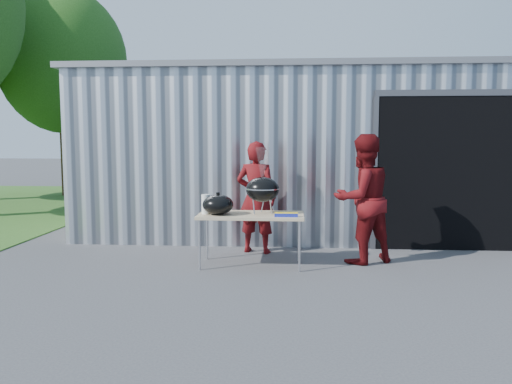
# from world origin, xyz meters

# --- Properties ---
(ground) EXTENTS (80.00, 80.00, 0.00)m
(ground) POSITION_xyz_m (0.00, 0.00, 0.00)
(ground) COLOR #404042
(building) EXTENTS (8.20, 6.20, 3.10)m
(building) POSITION_xyz_m (0.92, 4.59, 1.54)
(building) COLOR silver
(building) RESTS_ON ground
(tree_far) EXTENTS (3.95, 3.95, 6.54)m
(tree_far) POSITION_xyz_m (-6.50, 9.00, 4.26)
(tree_far) COLOR #442D19
(tree_far) RESTS_ON ground
(folding_table) EXTENTS (1.50, 0.75, 0.75)m
(folding_table) POSITION_xyz_m (0.13, 0.46, 0.71)
(folding_table) COLOR tan
(folding_table) RESTS_ON ground
(kettle_grill) EXTENTS (0.49, 0.49, 0.95)m
(kettle_grill) POSITION_xyz_m (0.29, 0.51, 1.16)
(kettle_grill) COLOR black
(kettle_grill) RESTS_ON folding_table
(grill_lid) EXTENTS (0.44, 0.44, 0.32)m
(grill_lid) POSITION_xyz_m (-0.33, 0.36, 0.89)
(grill_lid) COLOR black
(grill_lid) RESTS_ON folding_table
(paper_towels) EXTENTS (0.12, 0.12, 0.28)m
(paper_towels) POSITION_xyz_m (-0.52, 0.41, 0.89)
(paper_towels) COLOR white
(paper_towels) RESTS_ON folding_table
(white_tub) EXTENTS (0.20, 0.15, 0.10)m
(white_tub) POSITION_xyz_m (-0.42, 0.62, 0.80)
(white_tub) COLOR white
(white_tub) RESTS_ON folding_table
(foil_box) EXTENTS (0.32, 0.05, 0.06)m
(foil_box) POSITION_xyz_m (0.63, 0.21, 0.78)
(foil_box) COLOR #172298
(foil_box) RESTS_ON folding_table
(person_cook) EXTENTS (0.73, 0.57, 1.78)m
(person_cook) POSITION_xyz_m (0.15, 1.30, 0.89)
(person_cook) COLOR #5A0C0F
(person_cook) RESTS_ON ground
(person_bystander) EXTENTS (1.14, 1.05, 1.89)m
(person_bystander) POSITION_xyz_m (1.74, 0.75, 0.94)
(person_bystander) COLOR #5A0C0F
(person_bystander) RESTS_ON ground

